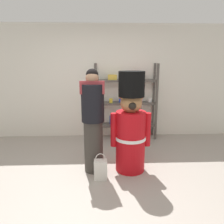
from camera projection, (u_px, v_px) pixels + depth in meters
ground_plane at (100, 182)px, 3.36m from camera, size 6.40×6.40×0.00m
back_wall at (100, 82)px, 5.20m from camera, size 6.40×0.12×2.60m
merchandise_shelf at (126, 101)px, 5.10m from camera, size 1.42×0.35×1.73m
teddy_bear_guard at (131, 126)px, 3.57m from camera, size 0.66×0.50×1.64m
person_shopper at (93, 121)px, 3.52m from camera, size 0.38×0.36×1.68m
shopping_bag at (101, 169)px, 3.41m from camera, size 0.20×0.14×0.42m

